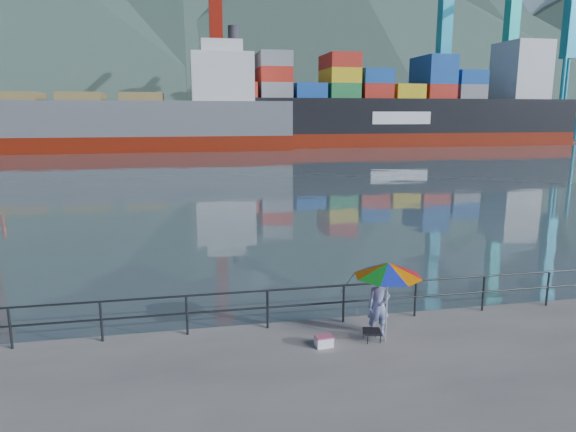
% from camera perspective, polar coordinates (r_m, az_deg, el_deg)
% --- Properties ---
extents(harbor_water, '(500.00, 280.00, 0.00)m').
position_cam_1_polar(harbor_water, '(140.49, -10.94, 9.04)').
color(harbor_water, '#4C6167').
rests_on(harbor_water, ground).
extents(far_dock, '(200.00, 40.00, 0.40)m').
position_cam_1_polar(far_dock, '(104.09, -5.22, 8.43)').
color(far_dock, '#514F4C').
rests_on(far_dock, ground).
extents(guardrail, '(22.00, 0.06, 1.03)m').
position_cam_1_polar(guardrail, '(13.05, -6.70, -10.49)').
color(guardrail, '#2D3033').
rests_on(guardrail, ground).
extents(mountains, '(600.00, 332.80, 80.00)m').
position_cam_1_polar(mountains, '(223.75, -0.90, 19.19)').
color(mountains, '#385147').
rests_on(mountains, ground).
extents(port_cranes, '(116.00, 28.00, 38.40)m').
position_cam_1_polar(port_cranes, '(100.18, 7.81, 17.42)').
color(port_cranes, '#CE4A25').
rests_on(port_cranes, ground).
extents(container_stacks, '(58.00, 8.40, 7.80)m').
position_cam_1_polar(container_stacks, '(110.42, 8.12, 10.13)').
color(container_stacks, '#267F3F').
rests_on(container_stacks, ground).
extents(fisherman, '(0.57, 0.39, 1.52)m').
position_cam_1_polar(fisherman, '(12.86, 10.04, -9.80)').
color(fisherman, navy).
rests_on(fisherman, ground).
extents(beach_umbrella, '(1.91, 1.91, 1.97)m').
position_cam_1_polar(beach_umbrella, '(12.20, 11.06, -5.85)').
color(beach_umbrella, white).
rests_on(beach_umbrella, ground).
extents(folding_stool, '(0.48, 0.48, 0.27)m').
position_cam_1_polar(folding_stool, '(12.77, 9.29, -12.94)').
color(folding_stool, black).
rests_on(folding_stool, ground).
extents(cooler_bag, '(0.42, 0.30, 0.23)m').
position_cam_1_polar(cooler_bag, '(12.37, 4.01, -13.78)').
color(cooler_bag, white).
rests_on(cooler_bag, ground).
extents(fishing_rod, '(0.14, 1.56, 1.10)m').
position_cam_1_polar(fishing_rod, '(14.26, 6.56, -10.81)').
color(fishing_rod, black).
rests_on(fishing_rod, ground).
extents(bulk_carrier, '(55.52, 9.61, 14.50)m').
position_cam_1_polar(bulk_carrier, '(80.86, -18.66, 9.92)').
color(bulk_carrier, maroon).
rests_on(bulk_carrier, ground).
extents(container_ship, '(64.63, 10.77, 18.10)m').
position_cam_1_polar(container_ship, '(92.33, 12.16, 11.45)').
color(container_ship, maroon).
rests_on(container_ship, ground).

